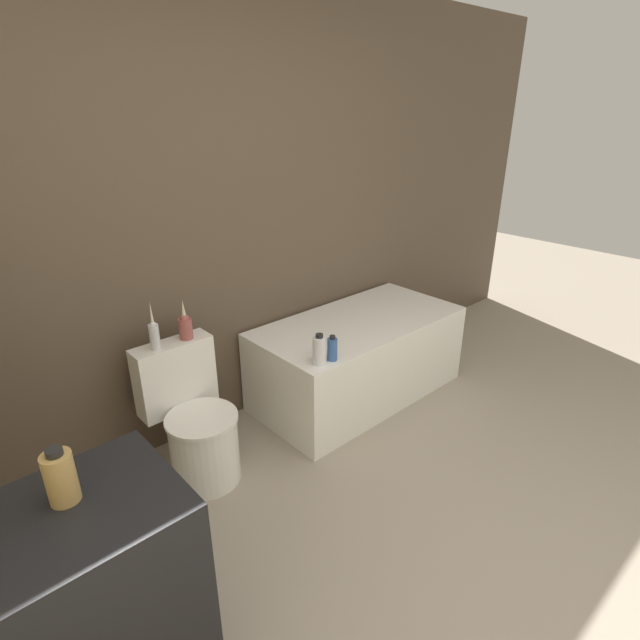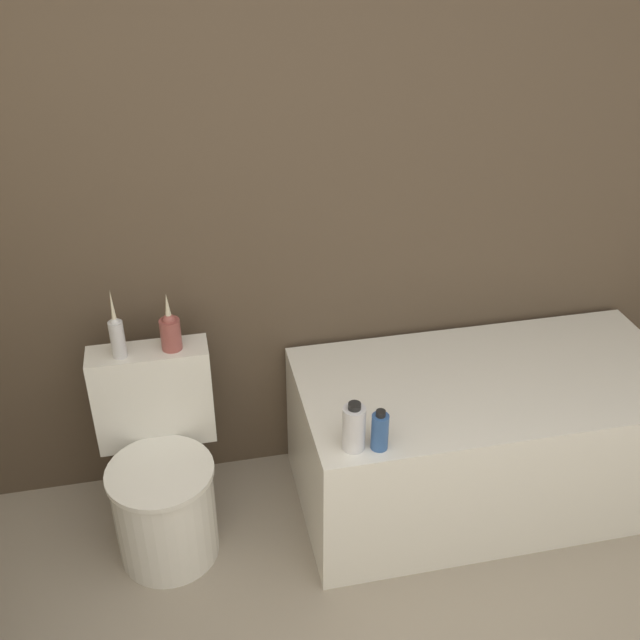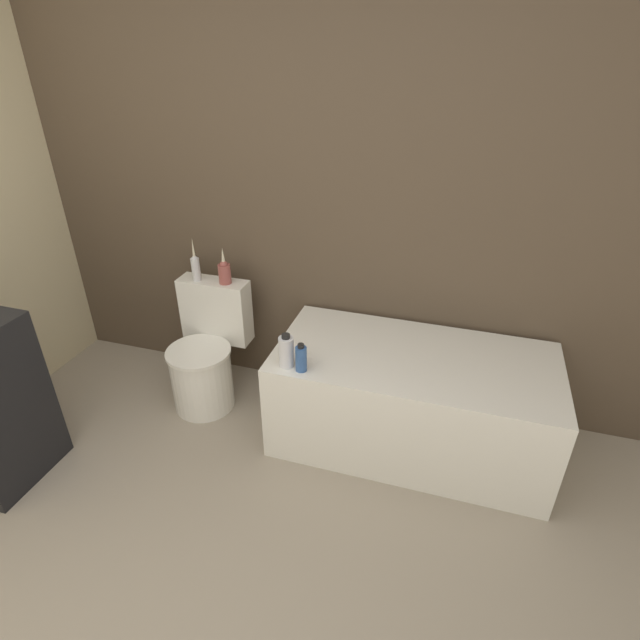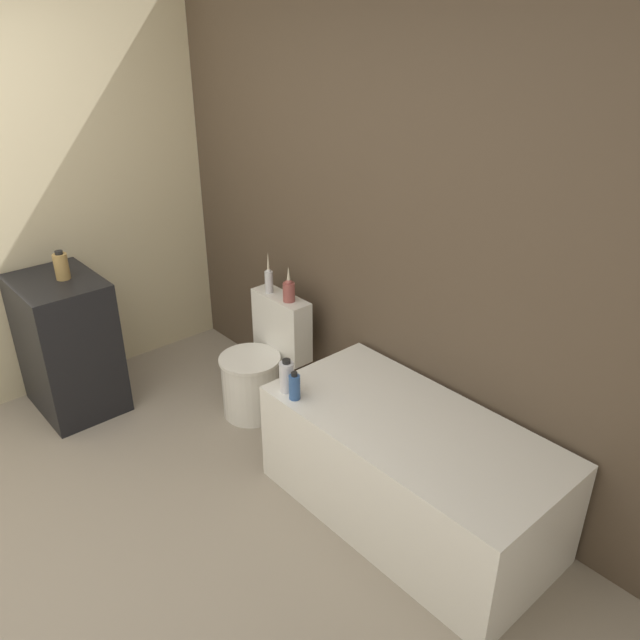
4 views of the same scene
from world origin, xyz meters
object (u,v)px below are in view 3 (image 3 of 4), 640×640
object	(u,v)px
toilet	(206,356)
vase_silver	(224,271)
shampoo_bottle_tall	(286,351)
shampoo_bottle_short	(301,358)
vase_gold	(196,267)
bathtub	(411,399)

from	to	relation	value
toilet	vase_silver	size ratio (longest dim) A/B	3.34
shampoo_bottle_tall	shampoo_bottle_short	xyz separation A→B (m)	(0.08, -0.02, -0.01)
toilet	shampoo_bottle_short	size ratio (longest dim) A/B	4.88
shampoo_bottle_tall	shampoo_bottle_short	bearing A→B (deg)	-11.75
toilet	shampoo_bottle_tall	bearing A→B (deg)	-24.50
vase_gold	vase_silver	world-z (taller)	vase_gold
shampoo_bottle_tall	toilet	bearing A→B (deg)	155.50
vase_silver	shampoo_bottle_short	size ratio (longest dim) A/B	1.46
toilet	shampoo_bottle_tall	size ratio (longest dim) A/B	4.08
vase_silver	shampoo_bottle_short	world-z (taller)	vase_silver
bathtub	vase_silver	xyz separation A→B (m)	(-1.17, 0.19, 0.53)
vase_gold	shampoo_bottle_tall	bearing A→B (deg)	-31.42
toilet	shampoo_bottle_tall	world-z (taller)	shampoo_bottle_tall
bathtub	shampoo_bottle_tall	bearing A→B (deg)	-155.99
vase_gold	shampoo_bottle_tall	xyz separation A→B (m)	(0.74, -0.45, -0.17)
toilet	shampoo_bottle_short	xyz separation A→B (m)	(0.73, -0.31, 0.33)
vase_gold	shampoo_bottle_tall	distance (m)	0.88
bathtub	toilet	xyz separation A→B (m)	(-1.26, 0.02, 0.02)
vase_gold	shampoo_bottle_short	world-z (taller)	vase_gold
toilet	vase_silver	distance (m)	0.54
vase_gold	vase_silver	size ratio (longest dim) A/B	1.19
toilet	shampoo_bottle_short	bearing A→B (deg)	-23.14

